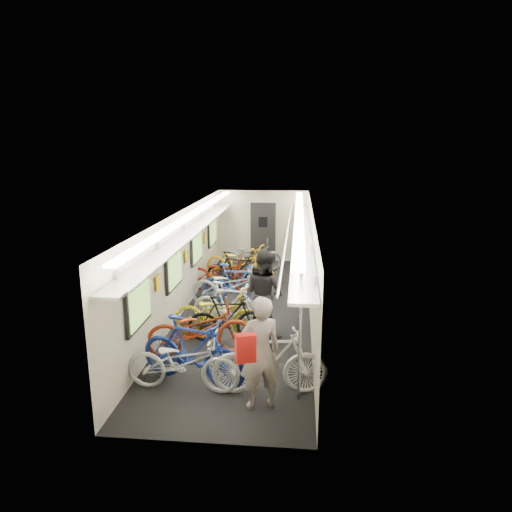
% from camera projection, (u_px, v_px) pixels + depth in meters
% --- Properties ---
extents(train_car_shell, '(10.00, 10.00, 10.00)m').
position_uv_depth(train_car_shell, '(235.00, 237.00, 11.23)').
color(train_car_shell, black).
rests_on(train_car_shell, ground).
extents(bicycle_0, '(1.87, 0.73, 0.97)m').
position_uv_depth(bicycle_0, '(183.00, 362.00, 7.26)').
color(bicycle_0, silver).
rests_on(bicycle_0, ground).
extents(bicycle_1, '(1.99, 1.11, 1.15)m').
position_uv_depth(bicycle_1, '(192.00, 351.00, 7.46)').
color(bicycle_1, navy).
rests_on(bicycle_1, ground).
extents(bicycle_2, '(2.09, 1.19, 1.04)m').
position_uv_depth(bicycle_2, '(200.00, 329.00, 8.48)').
color(bicycle_2, maroon).
rests_on(bicycle_2, ground).
extents(bicycle_3, '(1.64, 0.69, 0.96)m').
position_uv_depth(bicycle_3, '(227.00, 318.00, 9.14)').
color(bicycle_3, black).
rests_on(bicycle_3, ground).
extents(bicycle_4, '(1.92, 0.81, 0.99)m').
position_uv_depth(bicycle_4, '(218.00, 314.00, 9.35)').
color(bicycle_4, '#BAA611').
rests_on(bicycle_4, ground).
extents(bicycle_5, '(1.72, 0.78, 1.00)m').
position_uv_depth(bicycle_5, '(229.00, 304.00, 9.87)').
color(bicycle_5, white).
rests_on(bicycle_5, ground).
extents(bicycle_6, '(1.97, 0.79, 1.02)m').
position_uv_depth(bicycle_6, '(230.00, 287.00, 11.09)').
color(bicycle_6, '#A5A5A9').
rests_on(bicycle_6, ground).
extents(bicycle_7, '(1.72, 0.55, 1.02)m').
position_uv_depth(bicycle_7, '(235.00, 284.00, 11.32)').
color(bicycle_7, '#1B44A6').
rests_on(bicycle_7, ground).
extents(bicycle_8, '(1.94, 0.83, 0.99)m').
position_uv_depth(bicycle_8, '(222.00, 274.00, 12.27)').
color(bicycle_8, maroon).
rests_on(bicycle_8, ground).
extents(bicycle_9, '(1.90, 1.00, 1.10)m').
position_uv_depth(bicycle_9, '(237.00, 272.00, 12.26)').
color(bicycle_9, black).
rests_on(bicycle_9, ground).
extents(bicycle_10, '(2.33, 1.57, 1.16)m').
position_uv_depth(bicycle_10, '(239.00, 264.00, 12.92)').
color(bicycle_10, '#EFB016').
rests_on(bicycle_10, ground).
extents(bicycle_11, '(1.88, 0.68, 1.11)m').
position_uv_depth(bicycle_11, '(270.00, 362.00, 7.13)').
color(bicycle_11, silver).
rests_on(bicycle_11, ground).
extents(bicycle_12, '(1.94, 0.81, 1.00)m').
position_uv_depth(bicycle_12, '(251.00, 255.00, 14.29)').
color(bicycle_12, slate).
rests_on(bicycle_12, ground).
extents(passenger_near, '(0.75, 0.63, 1.75)m').
position_uv_depth(passenger_near, '(260.00, 353.00, 6.70)').
color(passenger_near, gray).
rests_on(passenger_near, ground).
extents(passenger_mid, '(1.12, 1.10, 1.82)m').
position_uv_depth(passenger_mid, '(265.00, 294.00, 9.29)').
color(passenger_mid, black).
rests_on(passenger_mid, ground).
extents(backpack, '(0.29, 0.22, 0.38)m').
position_uv_depth(backpack, '(246.00, 348.00, 5.94)').
color(backpack, '#B21511').
rests_on(backpack, passenger_near).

